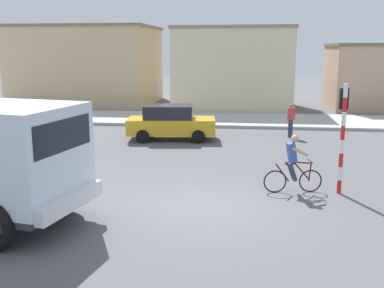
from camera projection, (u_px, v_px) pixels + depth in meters
ground_plane at (204, 208)px, 12.16m from camera, size 120.00×120.00×0.00m
sidewalk_far at (231, 120)px, 26.72m from camera, size 80.00×5.00×0.16m
cyclist at (293, 164)px, 13.30m from camera, size 1.71×0.56×1.72m
traffic_light_pole at (343, 123)px, 13.05m from camera, size 0.24×0.43×3.20m
car_red_near at (171, 122)px, 21.15m from camera, size 4.17×2.23×1.60m
pedestrian_near_kerb at (291, 120)px, 21.65m from camera, size 0.34×0.22×1.62m
building_corner_left at (89, 65)px, 35.35m from camera, size 10.23×8.15×5.82m
building_mid_block at (234, 68)px, 32.25m from camera, size 8.02×7.23×5.59m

